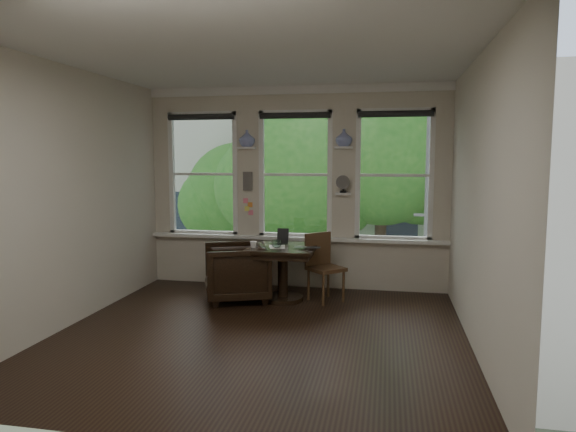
% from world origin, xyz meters
% --- Properties ---
extents(ground, '(4.50, 4.50, 0.00)m').
position_xyz_m(ground, '(0.00, 0.00, 0.00)').
color(ground, black).
rests_on(ground, ground).
extents(ceiling, '(4.50, 4.50, 0.00)m').
position_xyz_m(ceiling, '(0.00, 0.00, 3.00)').
color(ceiling, silver).
rests_on(ceiling, ground).
extents(wall_back, '(4.50, 0.00, 4.50)m').
position_xyz_m(wall_back, '(0.00, 2.25, 1.50)').
color(wall_back, beige).
rests_on(wall_back, ground).
extents(wall_front, '(4.50, 0.00, 4.50)m').
position_xyz_m(wall_front, '(0.00, -2.25, 1.50)').
color(wall_front, beige).
rests_on(wall_front, ground).
extents(wall_left, '(0.00, 4.50, 4.50)m').
position_xyz_m(wall_left, '(-2.25, 0.00, 1.50)').
color(wall_left, beige).
rests_on(wall_left, ground).
extents(wall_right, '(0.00, 4.50, 4.50)m').
position_xyz_m(wall_right, '(2.25, 0.00, 1.50)').
color(wall_right, beige).
rests_on(wall_right, ground).
extents(window_left, '(1.10, 0.12, 1.90)m').
position_xyz_m(window_left, '(-1.45, 2.25, 1.70)').
color(window_left, white).
rests_on(window_left, ground).
extents(window_center, '(1.10, 0.12, 1.90)m').
position_xyz_m(window_center, '(0.00, 2.25, 1.70)').
color(window_center, white).
rests_on(window_center, ground).
extents(window_right, '(1.10, 0.12, 1.90)m').
position_xyz_m(window_right, '(1.45, 2.25, 1.70)').
color(window_right, white).
rests_on(window_right, ground).
extents(shelf_left, '(0.26, 0.16, 0.03)m').
position_xyz_m(shelf_left, '(-0.72, 2.15, 2.10)').
color(shelf_left, white).
rests_on(shelf_left, ground).
extents(shelf_right, '(0.26, 0.16, 0.03)m').
position_xyz_m(shelf_right, '(0.72, 2.15, 2.10)').
color(shelf_right, white).
rests_on(shelf_right, ground).
extents(intercom, '(0.14, 0.06, 0.28)m').
position_xyz_m(intercom, '(-0.72, 2.18, 1.60)').
color(intercom, '#59544F').
rests_on(intercom, ground).
extents(sticky_notes, '(0.16, 0.01, 0.24)m').
position_xyz_m(sticky_notes, '(-0.72, 2.19, 1.25)').
color(sticky_notes, pink).
rests_on(sticky_notes, ground).
extents(desk_fan, '(0.20, 0.20, 0.24)m').
position_xyz_m(desk_fan, '(0.72, 2.13, 1.53)').
color(desk_fan, '#59544F').
rests_on(desk_fan, ground).
extents(vase_left, '(0.24, 0.24, 0.25)m').
position_xyz_m(vase_left, '(-0.72, 2.15, 2.24)').
color(vase_left, white).
rests_on(vase_left, shelf_left).
extents(vase_right, '(0.24, 0.24, 0.25)m').
position_xyz_m(vase_right, '(0.72, 2.15, 2.24)').
color(vase_right, white).
rests_on(vase_right, shelf_right).
extents(table, '(0.90, 0.90, 0.75)m').
position_xyz_m(table, '(-0.02, 1.40, 0.38)').
color(table, black).
rests_on(table, ground).
extents(armchair_left, '(1.11, 1.10, 0.79)m').
position_xyz_m(armchair_left, '(-0.65, 1.29, 0.39)').
color(armchair_left, black).
rests_on(armchair_left, ground).
extents(cushion_red, '(0.45, 0.45, 0.06)m').
position_xyz_m(cushion_red, '(-0.65, 1.29, 0.45)').
color(cushion_red, maroon).
rests_on(cushion_red, armchair_left).
extents(side_chair_right, '(0.59, 0.59, 0.92)m').
position_xyz_m(side_chair_right, '(0.56, 1.47, 0.46)').
color(side_chair_right, '#3E2616').
rests_on(side_chair_right, ground).
extents(laptop, '(0.35, 0.23, 0.03)m').
position_xyz_m(laptop, '(0.33, 1.22, 0.76)').
color(laptop, black).
rests_on(laptop, table).
extents(mug, '(0.11, 0.11, 0.09)m').
position_xyz_m(mug, '(-0.39, 1.23, 0.79)').
color(mug, white).
rests_on(mug, table).
extents(drinking_glass, '(0.14, 0.14, 0.11)m').
position_xyz_m(drinking_glass, '(-0.08, 1.28, 0.80)').
color(drinking_glass, white).
rests_on(drinking_glass, table).
extents(tablet, '(0.16, 0.08, 0.22)m').
position_xyz_m(tablet, '(-0.07, 1.60, 0.86)').
color(tablet, black).
rests_on(tablet, table).
extents(papers, '(0.27, 0.34, 0.00)m').
position_xyz_m(papers, '(-0.10, 1.35, 0.75)').
color(papers, silver).
rests_on(papers, table).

